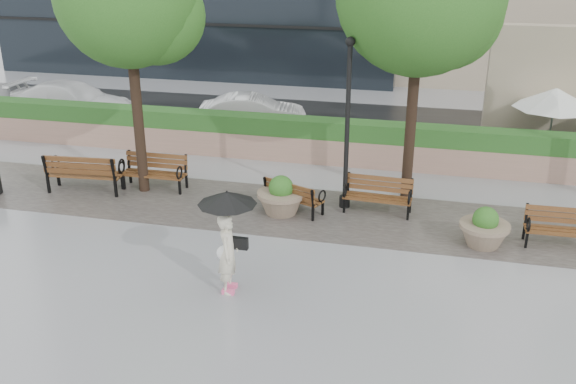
% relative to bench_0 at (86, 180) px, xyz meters
% --- Properties ---
extents(ground, '(100.00, 100.00, 0.00)m').
position_rel_bench_0_xyz_m(ground, '(6.28, -2.99, -0.33)').
color(ground, gray).
rests_on(ground, ground).
extents(cobble_strip, '(28.00, 3.20, 0.01)m').
position_rel_bench_0_xyz_m(cobble_strip, '(6.28, 0.01, -0.32)').
color(cobble_strip, '#383330').
rests_on(cobble_strip, ground).
extents(hedge_wall, '(24.00, 0.80, 1.35)m').
position_rel_bench_0_xyz_m(hedge_wall, '(6.28, 4.01, 0.34)').
color(hedge_wall, '#A17767').
rests_on(hedge_wall, ground).
extents(asphalt_street, '(40.00, 7.00, 0.00)m').
position_rel_bench_0_xyz_m(asphalt_street, '(6.28, 8.01, -0.33)').
color(asphalt_street, black).
rests_on(asphalt_street, ground).
extents(bench_0, '(2.12, 0.99, 1.10)m').
position_rel_bench_0_xyz_m(bench_0, '(0.00, 0.00, 0.00)').
color(bench_0, brown).
rests_on(bench_0, ground).
extents(bench_1, '(1.82, 0.72, 0.97)m').
position_rel_bench_0_xyz_m(bench_1, '(1.75, 0.63, -0.04)').
color(bench_1, brown).
rests_on(bench_1, ground).
extents(bench_2, '(1.68, 1.19, 0.84)m').
position_rel_bench_0_xyz_m(bench_2, '(5.90, 0.01, -0.08)').
color(bench_2, brown).
rests_on(bench_2, ground).
extents(bench_3, '(1.75, 0.77, 0.92)m').
position_rel_bench_0_xyz_m(bench_3, '(8.00, 0.41, -0.05)').
color(bench_3, brown).
rests_on(bench_3, ground).
extents(bench_4, '(1.68, 0.70, 0.89)m').
position_rel_bench_0_xyz_m(bench_4, '(12.30, -0.53, -0.06)').
color(bench_4, brown).
rests_on(bench_4, ground).
extents(planter_left, '(1.22, 1.22, 1.03)m').
position_rel_bench_0_xyz_m(planter_left, '(5.62, -0.20, 0.07)').
color(planter_left, '#7F6B56').
rests_on(planter_left, ground).
extents(planter_right, '(1.14, 1.14, 0.96)m').
position_rel_bench_0_xyz_m(planter_right, '(10.57, -0.88, 0.05)').
color(planter_right, '#7F6B56').
rests_on(planter_right, ground).
extents(lamppost, '(0.28, 0.28, 4.40)m').
position_rel_bench_0_xyz_m(lamppost, '(7.13, 0.59, 1.62)').
color(lamppost, black).
rests_on(lamppost, ground).
extents(tree_0, '(3.67, 3.61, 7.04)m').
position_rel_bench_0_xyz_m(tree_0, '(1.67, 0.52, 4.77)').
color(tree_0, black).
rests_on(tree_0, ground).
extents(patio_umb_white, '(2.50, 2.50, 2.30)m').
position_rel_bench_0_xyz_m(patio_umb_white, '(12.76, 5.70, 1.66)').
color(patio_umb_white, black).
rests_on(patio_umb_white, ground).
extents(car_left, '(4.95, 2.19, 1.41)m').
position_rel_bench_0_xyz_m(car_left, '(-4.21, 6.54, 0.38)').
color(car_left, white).
rests_on(car_left, ground).
extents(car_right, '(4.01, 2.09, 1.26)m').
position_rel_bench_0_xyz_m(car_right, '(2.80, 6.89, 0.30)').
color(car_right, white).
rests_on(car_right, ground).
extents(pedestrian, '(1.15, 1.15, 2.12)m').
position_rel_bench_0_xyz_m(pedestrian, '(5.52, -4.10, 0.96)').
color(pedestrian, beige).
rests_on(pedestrian, ground).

